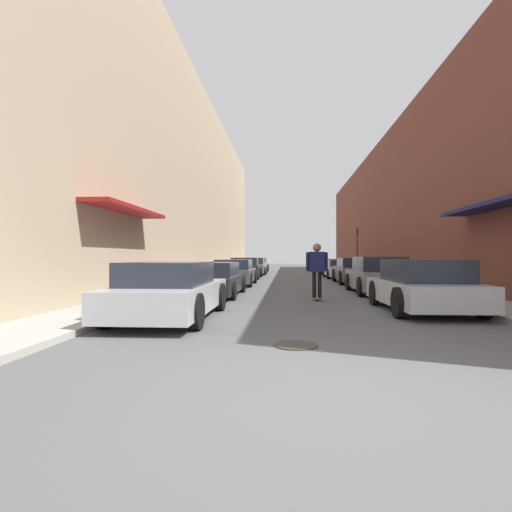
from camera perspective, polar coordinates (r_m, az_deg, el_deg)
name	(u,v)px	position (r m, az deg, el deg)	size (l,w,h in m)	color
ground	(295,281)	(23.29, 5.54, -3.54)	(106.24, 106.24, 0.00)	#515154
curb_strip_left	(222,275)	(28.47, -4.89, -2.79)	(1.80, 48.29, 0.12)	#A3A099
curb_strip_right	(366,276)	(28.64, 15.50, -2.77)	(1.80, 48.29, 0.12)	#A3A099
building_row_left	(182,188)	(29.46, -10.54, 9.54)	(4.90, 48.29, 12.66)	tan
building_row_right	(409,209)	(29.49, 21.07, 6.34)	(4.90, 48.29, 9.41)	brown
parked_car_left_0	(170,291)	(9.24, -12.17, -4.91)	(2.01, 4.49, 1.28)	#B7B7BC
parked_car_left_1	(213,280)	(14.37, -6.16, -3.38)	(1.99, 4.68, 1.20)	#232326
parked_car_left_2	(235,273)	(19.65, -3.09, -2.38)	(1.96, 4.64, 1.26)	#515459
parked_car_left_3	(245,268)	(25.73, -1.53, -1.76)	(1.97, 4.80, 1.34)	#232326
parked_car_left_4	(254,267)	(30.95, -0.28, -1.51)	(1.92, 4.22, 1.32)	gray
parked_car_left_5	(258,265)	(36.74, 0.29, -1.29)	(1.87, 4.22, 1.28)	gray
parked_car_right_0	(423,287)	(11.07, 22.72, -4.05)	(2.05, 4.07, 1.33)	#B7B7BC
parked_car_right_1	(378,276)	(15.93, 16.97, -2.71)	(1.94, 4.42, 1.40)	gray
parked_car_right_2	(354,271)	(21.57, 13.84, -2.08)	(1.89, 4.59, 1.33)	#515459
parked_car_right_3	(341,269)	(26.71, 12.04, -1.85)	(2.07, 4.17, 1.19)	silver
parked_car_right_4	(333,267)	(32.02, 10.92, -1.55)	(2.04, 4.27, 1.22)	gray
skateboarder	(317,265)	(13.03, 8.69, -1.29)	(0.70, 0.78, 1.83)	brown
manhole_cover	(296,345)	(6.47, 5.68, -12.56)	(0.70, 0.70, 0.02)	#332D28
traffic_light	(357,246)	(29.85, 14.24, 1.46)	(0.16, 0.22, 3.36)	#2D2D2D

